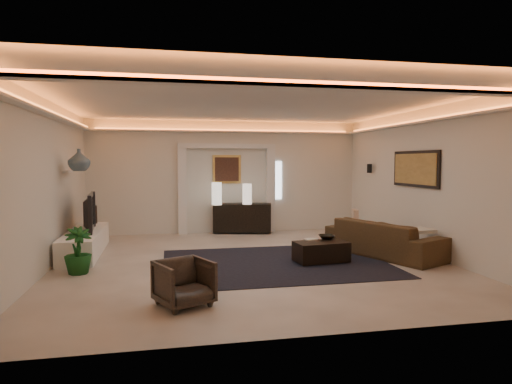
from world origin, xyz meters
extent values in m
plane|color=beige|center=(0.00, 0.00, 0.00)|extent=(7.00, 7.00, 0.00)
plane|color=white|center=(0.00, 0.00, 2.90)|extent=(7.00, 7.00, 0.00)
plane|color=silver|center=(0.00, 3.50, 1.45)|extent=(7.00, 0.00, 7.00)
plane|color=silver|center=(0.00, -3.50, 1.45)|extent=(7.00, 0.00, 7.00)
plane|color=silver|center=(-3.50, 0.00, 1.45)|extent=(0.00, 7.00, 7.00)
plane|color=silver|center=(3.50, 0.00, 1.45)|extent=(0.00, 7.00, 7.00)
cube|color=silver|center=(0.00, 0.00, 2.62)|extent=(7.00, 7.00, 0.04)
cube|color=white|center=(1.35, 3.48, 1.35)|extent=(0.25, 0.03, 1.00)
cube|color=black|center=(0.40, -0.20, 0.01)|extent=(4.00, 3.00, 0.01)
cube|color=silver|center=(-1.15, 3.40, 1.10)|extent=(0.22, 0.20, 2.20)
cube|color=silver|center=(1.15, 3.40, 1.10)|extent=(0.22, 0.20, 2.20)
cube|color=silver|center=(0.00, 3.40, 2.25)|extent=(2.52, 0.20, 0.12)
cube|color=tan|center=(0.00, 3.47, 1.65)|extent=(0.74, 0.04, 0.74)
cube|color=#4C2D1E|center=(0.00, 3.44, 1.65)|extent=(0.62, 0.02, 0.62)
cube|color=black|center=(3.47, 0.30, 1.70)|extent=(0.04, 1.64, 0.74)
cube|color=tan|center=(3.44, 0.30, 1.70)|extent=(0.02, 1.50, 0.62)
cylinder|color=black|center=(3.38, 2.20, 1.68)|extent=(0.12, 0.12, 0.22)
cube|color=silver|center=(-3.44, 1.40, 1.65)|extent=(0.10, 0.55, 0.04)
cube|color=black|center=(0.37, 3.25, 0.40)|extent=(1.54, 0.78, 0.74)
cylinder|color=white|center=(-0.32, 3.02, 1.09)|extent=(0.32, 0.32, 0.56)
cylinder|color=white|center=(0.46, 3.02, 1.09)|extent=(0.30, 0.30, 0.52)
cube|color=white|center=(-3.15, 1.35, 0.23)|extent=(0.70, 2.57, 0.48)
imported|color=black|center=(-3.14, 1.38, 0.82)|extent=(1.31, 0.30, 0.75)
cylinder|color=black|center=(-3.15, 2.43, 0.64)|extent=(0.18, 0.18, 0.40)
imported|color=#4A617C|center=(-3.15, 0.99, 1.88)|extent=(0.46, 0.46, 0.42)
imported|color=#144516|center=(-2.97, -0.27, 0.38)|extent=(0.57, 0.57, 0.77)
imported|color=brown|center=(2.66, 0.03, 0.35)|extent=(2.54, 1.79, 0.69)
cube|color=beige|center=(3.11, -0.40, 0.55)|extent=(0.60, 0.51, 0.06)
cube|color=#C8AA8D|center=(2.75, 1.61, 0.55)|extent=(0.22, 0.40, 0.38)
cube|color=black|center=(1.24, -0.30, 0.20)|extent=(1.01, 0.62, 0.36)
imported|color=black|center=(1.44, -0.04, 0.45)|extent=(0.37, 0.37, 0.08)
cube|color=beige|center=(1.10, -0.10, 0.42)|extent=(0.25, 0.22, 0.03)
imported|color=black|center=(-1.31, -2.23, 0.30)|extent=(0.85, 0.86, 0.59)
camera|label=1|loc=(-1.48, -7.78, 1.85)|focal=30.52mm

